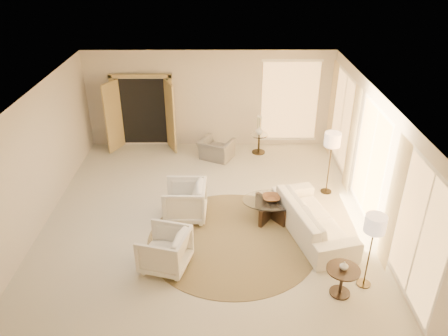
{
  "coord_description": "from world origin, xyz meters",
  "views": [
    {
      "loc": [
        0.36,
        -7.91,
        5.55
      ],
      "look_at": [
        0.4,
        0.4,
        1.1
      ],
      "focal_mm": 35.0,
      "sensor_mm": 36.0,
      "label": 1
    }
  ],
  "objects_px": {
    "end_table": "(342,277)",
    "side_vase": "(259,131)",
    "side_table": "(259,142)",
    "bowl": "(271,198)",
    "floor_lamp_far": "(375,227)",
    "end_vase": "(344,266)",
    "armchair_left": "(185,199)",
    "armchair_right": "(165,248)",
    "floor_lamp_near": "(332,142)",
    "sofa": "(313,218)",
    "accent_chair": "(216,146)",
    "coffee_table": "(271,206)"
  },
  "relations": [
    {
      "from": "end_table",
      "to": "side_vase",
      "type": "relative_size",
      "value": 2.43
    },
    {
      "from": "side_table",
      "to": "bowl",
      "type": "distance_m",
      "value": 3.29
    },
    {
      "from": "floor_lamp_far",
      "to": "end_vase",
      "type": "relative_size",
      "value": 9.54
    },
    {
      "from": "armchair_left",
      "to": "armchair_right",
      "type": "xyz_separation_m",
      "value": [
        -0.26,
        -1.65,
        -0.03
      ]
    },
    {
      "from": "floor_lamp_near",
      "to": "floor_lamp_far",
      "type": "relative_size",
      "value": 1.06
    },
    {
      "from": "sofa",
      "to": "accent_chair",
      "type": "xyz_separation_m",
      "value": [
        -2.05,
        3.46,
        0.03
      ]
    },
    {
      "from": "end_vase",
      "to": "end_table",
      "type": "bearing_deg",
      "value": 0.0
    },
    {
      "from": "coffee_table",
      "to": "bowl",
      "type": "height_order",
      "value": "bowl"
    },
    {
      "from": "accent_chair",
      "to": "floor_lamp_near",
      "type": "height_order",
      "value": "floor_lamp_near"
    },
    {
      "from": "armchair_right",
      "to": "armchair_left",
      "type": "bearing_deg",
      "value": -173.55
    },
    {
      "from": "armchair_left",
      "to": "floor_lamp_far",
      "type": "bearing_deg",
      "value": 58.66
    },
    {
      "from": "floor_lamp_far",
      "to": "side_vase",
      "type": "bearing_deg",
      "value": 105.43
    },
    {
      "from": "accent_chair",
      "to": "coffee_table",
      "type": "relative_size",
      "value": 0.67
    },
    {
      "from": "accent_chair",
      "to": "side_vase",
      "type": "height_order",
      "value": "side_vase"
    },
    {
      "from": "floor_lamp_near",
      "to": "floor_lamp_far",
      "type": "bearing_deg",
      "value": -90.0
    },
    {
      "from": "armchair_left",
      "to": "side_vase",
      "type": "xyz_separation_m",
      "value": [
        1.87,
        3.24,
        0.23
      ]
    },
    {
      "from": "floor_lamp_far",
      "to": "side_vase",
      "type": "height_order",
      "value": "floor_lamp_far"
    },
    {
      "from": "sofa",
      "to": "end_vase",
      "type": "bearing_deg",
      "value": 170.81
    },
    {
      "from": "bowl",
      "to": "sofa",
      "type": "bearing_deg",
      "value": -33.48
    },
    {
      "from": "end_vase",
      "to": "armchair_left",
      "type": "bearing_deg",
      "value": 140.44
    },
    {
      "from": "coffee_table",
      "to": "side_table",
      "type": "height_order",
      "value": "side_table"
    },
    {
      "from": "floor_lamp_near",
      "to": "end_vase",
      "type": "xyz_separation_m",
      "value": [
        -0.48,
        -3.42,
        -0.71
      ]
    },
    {
      "from": "end_table",
      "to": "side_table",
      "type": "distance_m",
      "value": 5.7
    },
    {
      "from": "armchair_right",
      "to": "side_vase",
      "type": "relative_size",
      "value": 3.62
    },
    {
      "from": "accent_chair",
      "to": "side_table",
      "type": "distance_m",
      "value": 1.27
    },
    {
      "from": "end_vase",
      "to": "sofa",
      "type": "bearing_deg",
      "value": 95.54
    },
    {
      "from": "coffee_table",
      "to": "bowl",
      "type": "xyz_separation_m",
      "value": [
        -0.0,
        -0.0,
        0.22
      ]
    },
    {
      "from": "armchair_left",
      "to": "side_table",
      "type": "bearing_deg",
      "value": 151.37
    },
    {
      "from": "armchair_left",
      "to": "accent_chair",
      "type": "bearing_deg",
      "value": 168.55
    },
    {
      "from": "side_vase",
      "to": "bowl",
      "type": "bearing_deg",
      "value": -89.76
    },
    {
      "from": "armchair_left",
      "to": "armchair_right",
      "type": "distance_m",
      "value": 1.67
    },
    {
      "from": "sofa",
      "to": "side_vase",
      "type": "xyz_separation_m",
      "value": [
        -0.83,
        3.82,
        0.33
      ]
    },
    {
      "from": "coffee_table",
      "to": "end_table",
      "type": "height_order",
      "value": "end_table"
    },
    {
      "from": "accent_chair",
      "to": "floor_lamp_near",
      "type": "distance_m",
      "value": 3.4
    },
    {
      "from": "armchair_left",
      "to": "end_vase",
      "type": "height_order",
      "value": "armchair_left"
    },
    {
      "from": "armchair_left",
      "to": "end_vase",
      "type": "bearing_deg",
      "value": 51.76
    },
    {
      "from": "floor_lamp_near",
      "to": "armchair_left",
      "type": "bearing_deg",
      "value": -162.65
    },
    {
      "from": "accent_chair",
      "to": "coffee_table",
      "type": "distance_m",
      "value": 3.17
    },
    {
      "from": "accent_chair",
      "to": "floor_lamp_far",
      "type": "distance_m",
      "value": 5.77
    },
    {
      "from": "armchair_right",
      "to": "accent_chair",
      "type": "relative_size",
      "value": 0.99
    },
    {
      "from": "armchair_left",
      "to": "end_vase",
      "type": "distance_m",
      "value": 3.73
    },
    {
      "from": "floor_lamp_near",
      "to": "bowl",
      "type": "bearing_deg",
      "value": -143.53
    },
    {
      "from": "end_table",
      "to": "floor_lamp_far",
      "type": "xyz_separation_m",
      "value": [
        0.48,
        0.22,
        0.88
      ]
    },
    {
      "from": "floor_lamp_near",
      "to": "end_vase",
      "type": "height_order",
      "value": "floor_lamp_near"
    },
    {
      "from": "accent_chair",
      "to": "floor_lamp_near",
      "type": "bearing_deg",
      "value": 172.29
    },
    {
      "from": "end_vase",
      "to": "side_vase",
      "type": "distance_m",
      "value": 5.7
    },
    {
      "from": "side_table",
      "to": "sofa",
      "type": "bearing_deg",
      "value": -77.74
    },
    {
      "from": "armchair_left",
      "to": "side_vase",
      "type": "bearing_deg",
      "value": 151.37
    },
    {
      "from": "armchair_left",
      "to": "side_table",
      "type": "xyz_separation_m",
      "value": [
        1.87,
        3.24,
        -0.11
      ]
    },
    {
      "from": "accent_chair",
      "to": "bowl",
      "type": "bearing_deg",
      "value": 139.19
    }
  ]
}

